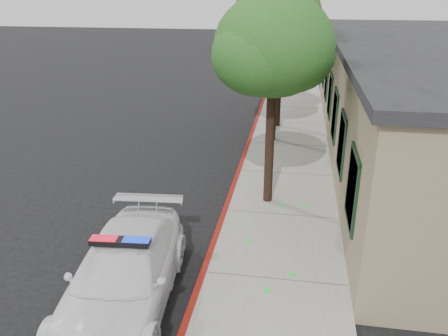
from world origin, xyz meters
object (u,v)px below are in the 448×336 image
clapboard_building (430,100)px  police_car (124,274)px  street_tree_near (274,51)px  street_tree_far (282,17)px  street_tree_mid (277,18)px

clapboard_building → police_car: (-8.01, -10.11, -1.43)m
clapboard_building → street_tree_near: (-5.49, -5.18, 2.33)m
clapboard_building → police_car: clapboard_building is taller
police_car → street_tree_far: (2.39, 12.68, 4.10)m
clapboard_building → street_tree_far: (-5.62, 2.57, 2.67)m
street_tree_mid → street_tree_far: bearing=86.7°
street_tree_mid → clapboard_building: bearing=-5.8°
street_tree_near → street_tree_far: street_tree_far is taller
clapboard_building → street_tree_mid: size_ratio=3.33×
street_tree_mid → street_tree_far: (0.12, 1.98, -0.08)m
street_tree_near → street_tree_mid: street_tree_mid is taller
police_car → street_tree_near: (2.52, 4.93, 3.75)m
street_tree_far → street_tree_mid: bearing=-93.3°
clapboard_building → street_tree_far: size_ratio=3.38×
street_tree_mid → street_tree_near: bearing=-87.6°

